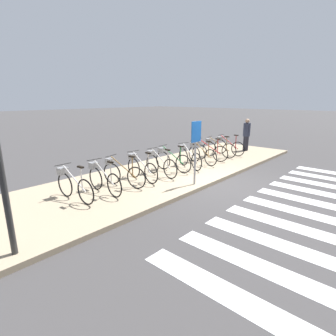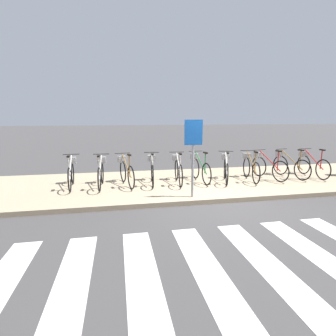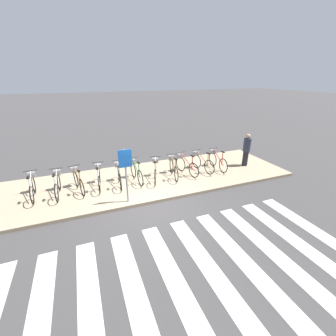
% 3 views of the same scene
% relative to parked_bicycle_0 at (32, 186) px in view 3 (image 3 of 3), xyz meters
% --- Properties ---
extents(ground_plane, '(120.00, 120.00, 0.00)m').
position_rel_parked_bicycle_0_xyz_m(ground_plane, '(3.83, -1.87, -0.55)').
color(ground_plane, '#423F3F').
extents(sidewalk, '(13.46, 3.73, 0.12)m').
position_rel_parked_bicycle_0_xyz_m(sidewalk, '(3.83, -0.00, -0.49)').
color(sidewalk, tan).
rests_on(sidewalk, ground_plane).
extents(parked_bicycle_0, '(0.46, 1.56, 0.96)m').
position_rel_parked_bicycle_0_xyz_m(parked_bicycle_0, '(0.00, 0.00, 0.00)').
color(parked_bicycle_0, black).
rests_on(parked_bicycle_0, sidewalk).
extents(parked_bicycle_1, '(0.46, 1.56, 0.96)m').
position_rel_parked_bicycle_0_xyz_m(parked_bicycle_1, '(0.83, -0.11, 0.00)').
color(parked_bicycle_1, black).
rests_on(parked_bicycle_1, sidewalk).
extents(parked_bicycle_2, '(0.52, 1.53, 0.96)m').
position_rel_parked_bicycle_0_xyz_m(parked_bicycle_2, '(1.53, -0.04, 0.00)').
color(parked_bicycle_2, black).
rests_on(parked_bicycle_2, sidewalk).
extents(parked_bicycle_3, '(0.46, 1.56, 0.96)m').
position_rel_parked_bicycle_0_xyz_m(parked_bicycle_3, '(2.31, -0.01, 0.00)').
color(parked_bicycle_3, black).
rests_on(parked_bicycle_3, sidewalk).
extents(parked_bicycle_4, '(0.46, 1.56, 0.96)m').
position_rel_parked_bicycle_0_xyz_m(parked_bicycle_4, '(3.08, -0.10, 0.00)').
color(parked_bicycle_4, black).
rests_on(parked_bicycle_4, sidewalk).
extents(parked_bicycle_5, '(0.46, 1.56, 0.96)m').
position_rel_parked_bicycle_0_xyz_m(parked_bicycle_5, '(3.79, -0.00, 0.00)').
color(parked_bicycle_5, black).
rests_on(parked_bicycle_5, sidewalk).
extents(parked_bicycle_6, '(0.65, 1.48, 0.96)m').
position_rel_parked_bicycle_0_xyz_m(parked_bicycle_6, '(4.58, -0.19, 0.00)').
color(parked_bicycle_6, black).
rests_on(parked_bicycle_6, sidewalk).
extents(parked_bicycle_7, '(0.46, 1.54, 0.96)m').
position_rel_parked_bicycle_0_xyz_m(parked_bicycle_7, '(5.41, -0.16, 0.00)').
color(parked_bicycle_7, black).
rests_on(parked_bicycle_7, sidewalk).
extents(parked_bicycle_8, '(0.54, 1.52, 0.96)m').
position_rel_parked_bicycle_0_xyz_m(parked_bicycle_8, '(6.04, -0.08, 0.00)').
color(parked_bicycle_8, black).
rests_on(parked_bicycle_8, sidewalk).
extents(parked_bicycle_9, '(0.49, 1.54, 0.96)m').
position_rel_parked_bicycle_0_xyz_m(parked_bicycle_9, '(6.87, -0.02, 0.00)').
color(parked_bicycle_9, black).
rests_on(parked_bicycle_9, sidewalk).
extents(parked_bicycle_10, '(0.46, 1.56, 0.96)m').
position_rel_parked_bicycle_0_xyz_m(parked_bicycle_10, '(7.66, -0.08, 0.00)').
color(parked_bicycle_10, black).
rests_on(parked_bicycle_10, sidewalk).
extents(pedestrian, '(0.34, 0.34, 1.57)m').
position_rel_parked_bicycle_0_xyz_m(pedestrian, '(9.15, -0.27, 0.39)').
color(pedestrian, '#23232D').
rests_on(pedestrian, sidewalk).
extents(sign_post, '(0.44, 0.07, 1.90)m').
position_rel_parked_bicycle_0_xyz_m(sign_post, '(3.11, -1.58, 0.87)').
color(sign_post, '#99999E').
rests_on(sign_post, sidewalk).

